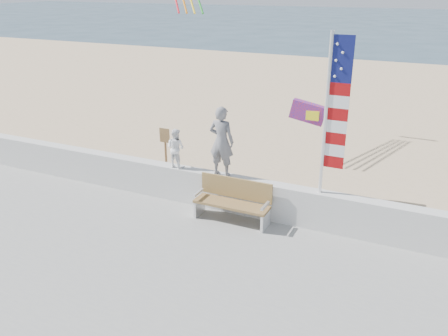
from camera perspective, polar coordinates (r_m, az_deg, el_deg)
The scene contains 9 objects.
ground at distance 10.49m, azimuth -5.23°, elevation -10.00°, with size 220.00×220.00×0.00m, color #284151.
sand at distance 18.14m, azimuth 9.09°, elevation 3.79°, with size 90.00×40.00×0.08m, color #CCAF88.
seawall at distance 11.76m, azimuth -0.47°, elevation -2.79°, with size 30.00×0.35×0.90m, color silver.
adult at distance 11.27m, azimuth -0.31°, elevation 3.22°, with size 0.62×0.41×1.71m, color slate.
child at distance 11.95m, azimuth -5.82°, elevation 2.41°, with size 0.49×0.38×1.00m, color white.
bench at distance 11.15m, azimuth 1.11°, elevation -3.88°, with size 1.80×0.57×1.00m.
flag at distance 10.19m, azimuth 12.91°, elevation 6.90°, with size 0.50×0.08×3.50m.
parafoil_kite at distance 12.26m, azimuth 10.17°, elevation 6.58°, with size 0.96×0.34×0.65m.
sign at distance 13.96m, azimuth -7.07°, elevation 2.42°, with size 0.32×0.07×1.46m.
Camera 1 is at (4.61, -7.68, 5.46)m, focal length 38.00 mm.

